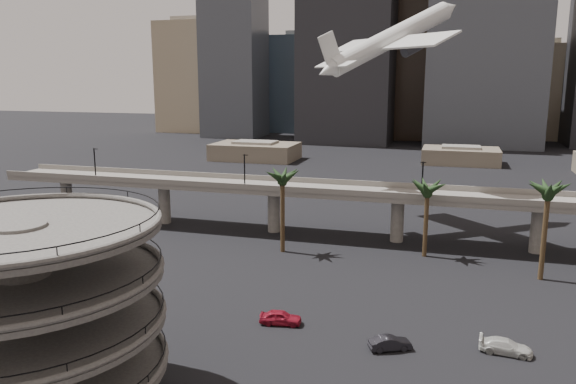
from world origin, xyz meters
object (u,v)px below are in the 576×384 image
(car_c, at_px, (506,346))
(airborne_jet, at_px, (391,39))
(overpass, at_px, (334,195))
(car_a, at_px, (281,317))
(parking_ramp, at_px, (25,301))
(car_b, at_px, (390,343))

(car_c, bearing_deg, airborne_jet, 25.41)
(overpass, bearing_deg, car_a, -87.39)
(parking_ramp, bearing_deg, car_b, 35.38)
(parking_ramp, relative_size, overpass, 0.17)
(airborne_jet, bearing_deg, overpass, -165.37)
(parking_ramp, distance_m, car_a, 27.97)
(parking_ramp, height_order, car_b, parking_ramp)
(parking_ramp, xyz_separation_m, car_c, (38.62, 21.90, -9.08))
(car_b, relative_size, car_c, 0.85)
(car_a, relative_size, car_b, 1.08)
(airborne_jet, distance_m, car_c, 63.13)
(parking_ramp, xyz_separation_m, airborne_jet, (20.41, 72.16, 24.49))
(car_b, bearing_deg, car_a, 52.46)
(overpass, relative_size, airborne_jet, 4.98)
(airborne_jet, height_order, car_a, airborne_jet)
(parking_ramp, height_order, overpass, parking_ramp)
(car_b, distance_m, car_c, 11.62)
(car_a, bearing_deg, airborne_jet, -15.07)
(airborne_jet, relative_size, car_a, 5.49)
(overpass, xyz_separation_m, airborne_jet, (7.41, 13.17, 26.98))
(overpass, height_order, car_b, overpass)
(overpass, bearing_deg, car_c, -55.37)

